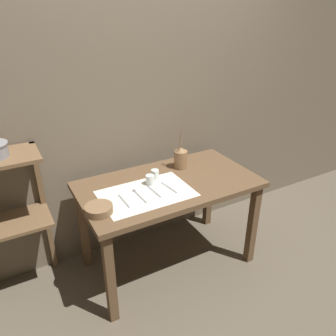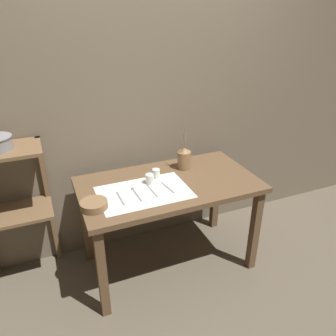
% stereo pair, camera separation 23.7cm
% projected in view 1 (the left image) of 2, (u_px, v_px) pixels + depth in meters
% --- Properties ---
extents(ground_plane, '(12.00, 12.00, 0.00)m').
position_uv_depth(ground_plane, '(169.00, 261.00, 2.77)').
color(ground_plane, brown).
extents(stone_wall_back, '(7.00, 0.06, 2.40)m').
position_uv_depth(stone_wall_back, '(140.00, 109.00, 2.61)').
color(stone_wall_back, '#6B5E4C').
rests_on(stone_wall_back, ground_plane).
extents(wooden_table, '(1.32, 0.73, 0.76)m').
position_uv_depth(wooden_table, '(169.00, 194.00, 2.47)').
color(wooden_table, brown).
rests_on(wooden_table, ground_plane).
extents(wooden_shelf_unit, '(0.51, 0.33, 1.10)m').
position_uv_depth(wooden_shelf_unit, '(6.00, 200.00, 2.19)').
color(wooden_shelf_unit, brown).
rests_on(wooden_shelf_unit, ground_plane).
extents(linen_cloth, '(0.64, 0.41, 0.00)m').
position_uv_depth(linen_cloth, '(146.00, 194.00, 2.28)').
color(linen_cloth, silver).
rests_on(linen_cloth, wooden_table).
extents(pitcher_with_flowers, '(0.11, 0.11, 0.38)m').
position_uv_depth(pitcher_with_flowers, '(181.00, 158.00, 2.62)').
color(pitcher_with_flowers, olive).
rests_on(pitcher_with_flowers, wooden_table).
extents(wooden_bowl, '(0.18, 0.18, 0.05)m').
position_uv_depth(wooden_bowl, '(99.00, 209.00, 2.06)').
color(wooden_bowl, brown).
rests_on(wooden_bowl, wooden_table).
extents(glass_tumbler_near, '(0.06, 0.06, 0.07)m').
position_uv_depth(glass_tumbler_near, '(150.00, 180.00, 2.38)').
color(glass_tumbler_near, silver).
rests_on(glass_tumbler_near, wooden_table).
extents(glass_tumbler_far, '(0.06, 0.06, 0.07)m').
position_uv_depth(glass_tumbler_far, '(155.00, 174.00, 2.47)').
color(glass_tumbler_far, silver).
rests_on(glass_tumbler_far, wooden_table).
extents(fork_inner, '(0.01, 0.19, 0.00)m').
position_uv_depth(fork_inner, '(124.00, 201.00, 2.19)').
color(fork_inner, gray).
rests_on(fork_inner, wooden_table).
extents(spoon_outer, '(0.03, 0.20, 0.02)m').
position_uv_depth(spoon_outer, '(136.00, 193.00, 2.28)').
color(spoon_outer, gray).
rests_on(spoon_outer, wooden_table).
extents(knife_center, '(0.02, 0.19, 0.00)m').
position_uv_depth(knife_center, '(154.00, 191.00, 2.30)').
color(knife_center, gray).
rests_on(knife_center, wooden_table).
extents(fork_outer, '(0.04, 0.19, 0.00)m').
position_uv_depth(fork_outer, '(169.00, 187.00, 2.35)').
color(fork_outer, gray).
rests_on(fork_outer, wooden_table).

